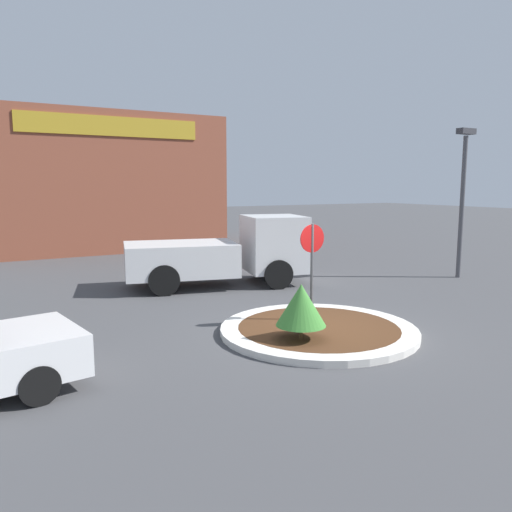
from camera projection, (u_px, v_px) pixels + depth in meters
name	position (u px, v px, depth m)	size (l,w,h in m)	color
ground_plane	(318.00, 333.00, 11.25)	(120.00, 120.00, 0.00)	#474749
traffic_island	(318.00, 330.00, 11.24)	(4.42, 4.42, 0.15)	silver
stop_sign	(312.00, 256.00, 11.63)	(0.66, 0.07, 2.43)	#4C4C51
island_shrub	(301.00, 305.00, 10.25)	(1.04, 1.04, 1.15)	brown
utility_truck	(226.00, 252.00, 16.44)	(6.18, 3.48, 2.28)	silver
storefront_building	(100.00, 183.00, 26.03)	(11.83, 6.07, 6.82)	brown
light_pole	(463.00, 189.00, 17.61)	(0.70, 0.30, 5.26)	#4C4C51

